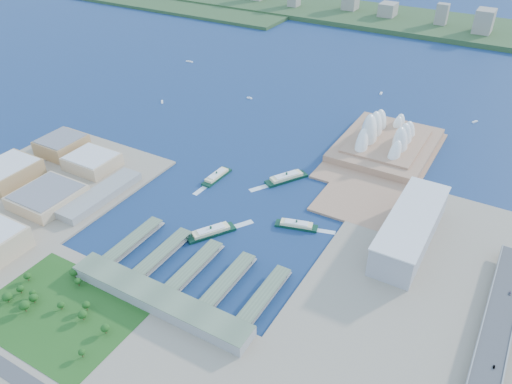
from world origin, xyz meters
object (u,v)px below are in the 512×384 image
Objects in this scene: opera_house at (389,130)px; ferry_d at (296,224)px; ferry_c at (211,230)px; car_b at (494,367)px; ferry_a at (217,175)px; ferry_b at (287,176)px; car_c at (510,293)px; toaster_building at (410,229)px.

opera_house is 3.61× the size of ferry_d.
car_b is at bearing -155.49° from ferry_c.
ferry_a is (-172.98, -193.12, -27.04)m from opera_house.
ferry_a is at bearing -21.59° from car_b.
ferry_a is 94.39m from ferry_b.
ferry_b reaches higher than ferry_a.
opera_house reaches higher than ferry_a.
car_c is at bearing 13.08° from ferry_b.
opera_house is 1.16× the size of toaster_building.
car_b is at bearing -18.89° from ferry_a.
opera_house is at bearing 90.57° from ferry_b.
ferry_d is (141.39, -42.84, -0.24)m from ferry_a.
car_b is at bearing -59.68° from opera_house.
car_b reaches higher than ferry_a.
car_c reaches higher than ferry_d.
ferry_b is 103.51m from ferry_d.
car_b reaches higher than ferry_c.
toaster_building is 263.53m from ferry_a.
toaster_building is at bearing 15.65° from ferry_b.
ferry_b is 1.04× the size of ferry_c.
opera_house reaches higher than ferry_b.
opera_house reaches higher than car_b.
ferry_b is at bearing -65.90° from ferry_c.
ferry_a is at bearing 172.11° from car_c.
ferry_d is at bearing -97.62° from opera_house.
ferry_b is 149.34m from ferry_c.
toaster_building reaches higher than ferry_c.
opera_house is 219.62m from toaster_building.
car_b is at bearing -90.00° from car_c.
ferry_c is 14.74× the size of car_b.
ferry_b is at bearing 161.79° from car_c.
ferry_c is at bearing -7.84° from car_b.
ferry_a is at bearing 57.45° from ferry_d.
ferry_c is at bearing -154.02° from toaster_building.
car_c is (371.98, -51.54, 10.57)m from ferry_a.
ferry_c is at bearing -110.37° from opera_house.
car_c is at bearing -137.93° from ferry_c.
opera_house is at bearing -23.32° from ferry_d.
ferry_b is at bearing -120.72° from opera_house.
car_c is at bearing -22.28° from toaster_building.
car_b is (199.00, -340.34, -16.50)m from opera_house.
car_b reaches higher than ferry_b.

